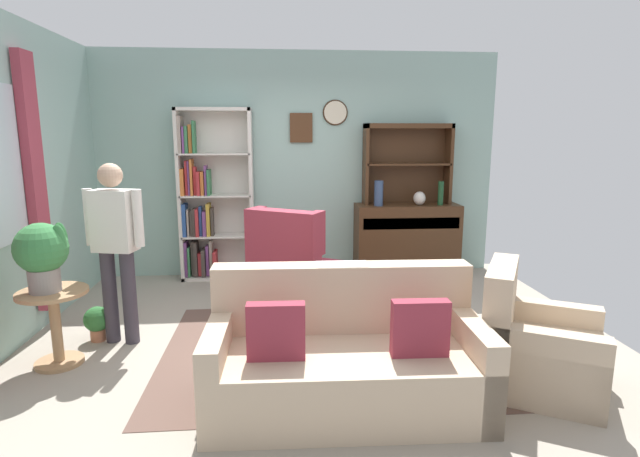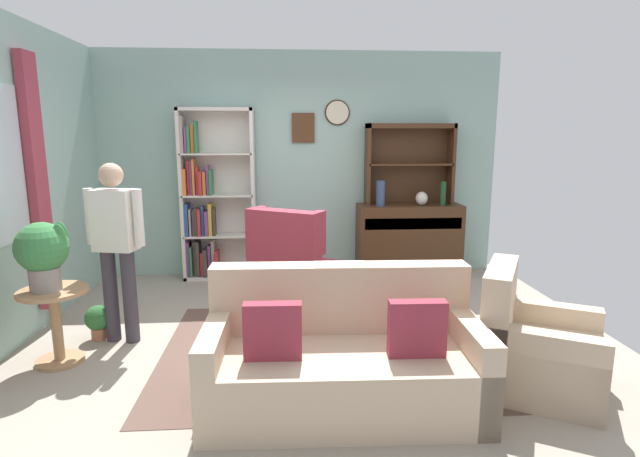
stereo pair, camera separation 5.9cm
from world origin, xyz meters
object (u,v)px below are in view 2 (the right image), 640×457
bottle_wine (443,193)px  armchair_floral (534,350)px  bookshelf (211,201)px  potted_plant_small (99,320)px  plant_stand (56,318)px  coffee_table (333,306)px  vase_round (422,198)px  person_reading (116,240)px  sideboard (409,237)px  book_stack (338,296)px  couch_floral (342,360)px  potted_plant_large (43,251)px  wingback_chair (294,270)px  vase_tall (381,193)px  sideboard_hutch (409,153)px

bottle_wine → armchair_floral: size_ratio=0.28×
bookshelf → potted_plant_small: 2.17m
armchair_floral → potted_plant_small: armchair_floral is taller
bookshelf → plant_stand: size_ratio=3.46×
bookshelf → plant_stand: (-0.90, -2.32, -0.60)m
bottle_wine → potted_plant_small: (-3.61, -1.70, -0.89)m
coffee_table → armchair_floral: bearing=-31.4°
vase_round → plant_stand: 4.17m
bottle_wine → person_reading: bearing=-152.7°
bookshelf → coffee_table: (1.31, -2.15, -0.62)m
sideboard → bottle_wine: bottle_wine is taller
sideboard → book_stack: 2.42m
armchair_floral → person_reading: 3.42m
bottle_wine → coffee_table: bottle_wine is taller
person_reading → coffee_table: (1.83, -0.23, -0.55)m
couch_floral → book_stack: 0.88m
potted_plant_large → potted_plant_small: potted_plant_large is taller
wingback_chair → potted_plant_large: bearing=-147.4°
bottle_wine → wingback_chair: size_ratio=0.27×
plant_stand → potted_plant_large: (-0.03, -0.02, 0.54)m
vase_round → book_stack: (-1.26, -2.07, -0.54)m
couch_floral → potted_plant_small: couch_floral is taller
wingback_chair → coffee_table: 1.09m
bottle_wine → potted_plant_small: bearing=-154.7°
potted_plant_large → coffee_table: bearing=4.7°
potted_plant_small → coffee_table: coffee_table is taller
armchair_floral → potted_plant_large: size_ratio=1.95×
vase_tall → potted_plant_large: 3.72m
sideboard → coffee_table: sideboard is taller
person_reading → coffee_table: person_reading is taller
sideboard_hutch → armchair_floral: size_ratio=1.05×
bottle_wine → sideboard_hutch: bearing=153.0°
wingback_chair → potted_plant_small: wingback_chair is taller
bookshelf → armchair_floral: (2.66, -2.98, -0.69)m
vase_tall → potted_plant_small: (-2.83, -1.71, -0.90)m
person_reading → plant_stand: bearing=-133.0°
vase_tall → couch_floral: 3.12m
wingback_chair → plant_stand: 2.25m
sideboard → coffee_table: (-1.17, -2.07, -0.16)m
sideboard → sideboard_hutch: sideboard_hutch is taller
sideboard_hutch → wingback_chair: 2.20m
potted_plant_small → armchair_floral: bearing=-17.9°
sideboard → plant_stand: bearing=-146.5°
potted_plant_small → person_reading: person_reading is taller
sideboard_hutch → couch_floral: (-1.19, -3.11, -1.25)m
book_stack → bottle_wine: bearing=53.5°
potted_plant_small → potted_plant_large: bearing=-111.9°
coffee_table → wingback_chair: bearing=106.6°
sideboard_hutch → vase_round: (0.13, -0.18, -0.55)m
sideboard → wingback_chair: size_ratio=1.20×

